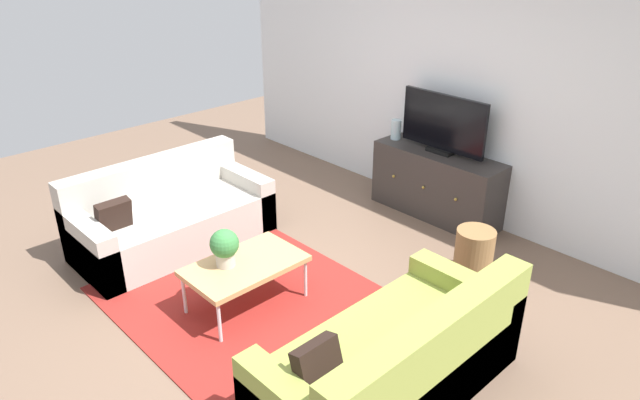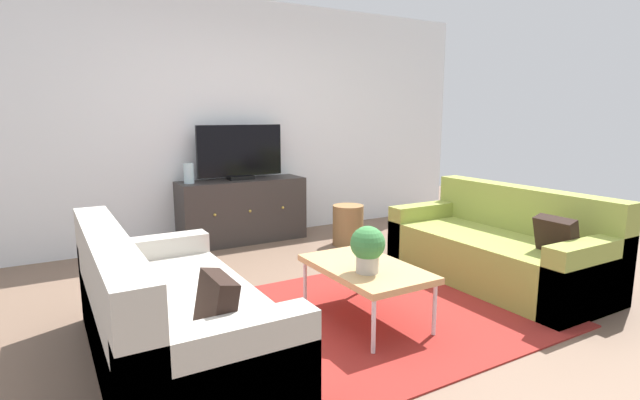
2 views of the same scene
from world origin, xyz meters
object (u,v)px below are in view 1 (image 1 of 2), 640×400
Objects in this scene: couch_left_side at (168,217)px; glass_vase at (396,129)px; couch_right_side at (398,366)px; tv_console at (436,184)px; wicker_basket at (474,253)px; coffee_table at (245,267)px; potted_plant at (225,246)px; flat_screen_tv at (443,124)px.

couch_left_side is 8.51× the size of glass_vase.
tv_console is (-1.45, 2.37, 0.08)m from couch_right_side.
wicker_basket is (2.37, 1.65, -0.05)m from couch_left_side.
tv_console is (0.06, 2.46, -0.02)m from coffee_table.
potted_plant is at bearing -9.42° from couch_left_side.
tv_console is at bearing 88.66° from coffee_table.
coffee_table is at bearing 58.46° from potted_plant.
tv_console is at bearing 121.49° from couch_right_side.
glass_vase is (-0.45, 2.59, 0.24)m from potted_plant.
couch_right_side is 8.51× the size of glass_vase.
couch_right_side is at bearing 7.64° from potted_plant.
coffee_table is at bearing -120.16° from wicker_basket.
potted_plant reaches higher than coffee_table.
tv_console is 6.57× the size of glass_vase.
glass_vase is 0.49× the size of wicker_basket.
couch_left_side is at bearing -120.64° from flat_screen_tv.
coffee_table is at bearing -77.90° from glass_vase.
couch_left_side is 2.87m from couch_right_side.
wicker_basket is (0.95, -0.73, -0.13)m from tv_console.
flat_screen_tv is (1.42, 2.39, 0.74)m from couch_left_side.
couch_left_side is 2.88m from flat_screen_tv.
glass_vase is (-0.53, 2.46, 0.44)m from coffee_table.
wicker_basket is at bearing -25.29° from glass_vase.
flat_screen_tv is at bearing 59.36° from couch_left_side.
couch_right_side is 4.13× the size of wicker_basket.
flat_screen_tv reaches higher than wicker_basket.
wicker_basket is at bearing 59.75° from potted_plant.
potted_plant is 2.60m from tv_console.
glass_vase is (-2.04, 2.37, 0.55)m from couch_right_side.
couch_right_side is at bearing 0.00° from couch_left_side.
couch_right_side is 5.88× the size of potted_plant.
coffee_table is 2.56m from glass_vase.
couch_right_side reaches higher than coffee_table.
tv_console is at bearing 59.14° from couch_left_side.
coffee_table is 2.11× the size of wicker_basket.
potted_plant is 2.65m from flat_screen_tv.
glass_vase is at bearing 180.00° from tv_console.
tv_console reaches higher than wicker_basket.
potted_plant is 0.70× the size of wicker_basket.
couch_left_side and couch_right_side have the same top height.
glass_vase is at bearing -178.05° from flat_screen_tv.
flat_screen_tv is 2.20× the size of wicker_basket.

